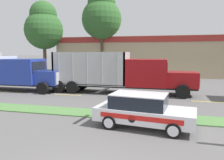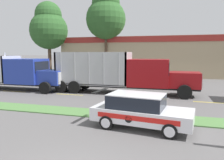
% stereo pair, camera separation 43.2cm
% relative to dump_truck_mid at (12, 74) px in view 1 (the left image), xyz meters
% --- Properties ---
extents(grass_verge, '(120.00, 1.60, 0.06)m').
position_rel_dump_truck_mid_xyz_m(grass_verge, '(11.59, -5.76, -1.48)').
color(grass_verge, '#517F42').
rests_on(grass_verge, ground_plane).
extents(centre_line_2, '(2.40, 0.14, 0.01)m').
position_rel_dump_truck_mid_xyz_m(centre_line_2, '(0.50, -0.96, -1.51)').
color(centre_line_2, yellow).
rests_on(centre_line_2, ground_plane).
extents(centre_line_3, '(2.40, 0.14, 0.01)m').
position_rel_dump_truck_mid_xyz_m(centre_line_3, '(5.90, -0.96, -1.51)').
color(centre_line_3, yellow).
rests_on(centre_line_3, ground_plane).
extents(centre_line_4, '(2.40, 0.14, 0.01)m').
position_rel_dump_truck_mid_xyz_m(centre_line_4, '(11.30, -0.96, -1.51)').
color(centre_line_4, yellow).
rests_on(centre_line_4, ground_plane).
extents(centre_line_5, '(2.40, 0.14, 0.01)m').
position_rel_dump_truck_mid_xyz_m(centre_line_5, '(16.70, -0.96, -1.51)').
color(centre_line_5, yellow).
rests_on(centre_line_5, ground_plane).
extents(dump_truck_mid, '(11.67, 2.77, 3.46)m').
position_rel_dump_truck_mid_xyz_m(dump_truck_mid, '(0.00, 0.00, 0.00)').
color(dump_truck_mid, black).
rests_on(dump_truck_mid, ground_plane).
extents(dump_truck_trail, '(11.97, 2.61, 3.48)m').
position_rel_dump_truck_mid_xyz_m(dump_truck_trail, '(11.01, 0.81, 0.08)').
color(dump_truck_trail, black).
rests_on(dump_truck_trail, ground_plane).
extents(rally_car, '(4.69, 2.44, 1.58)m').
position_rel_dump_truck_mid_xyz_m(rally_car, '(12.67, -7.31, -0.71)').
color(rally_car, white).
rests_on(rally_car, ground_plane).
extents(store_building_backdrop, '(25.44, 12.10, 5.78)m').
position_rel_dump_truck_mid_xyz_m(store_building_backdrop, '(9.93, 19.76, 1.38)').
color(store_building_backdrop, tan).
rests_on(store_building_backdrop, ground_plane).
extents(tree_behind_left, '(5.70, 5.70, 11.09)m').
position_rel_dump_truck_mid_xyz_m(tree_behind_left, '(-4.30, 12.91, 5.86)').
color(tree_behind_left, brown).
rests_on(tree_behind_left, ground_plane).
extents(tree_behind_right, '(5.69, 5.69, 12.47)m').
position_rel_dump_truck_mid_xyz_m(tree_behind_right, '(4.57, 13.58, 7.26)').
color(tree_behind_right, brown).
rests_on(tree_behind_right, ground_plane).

